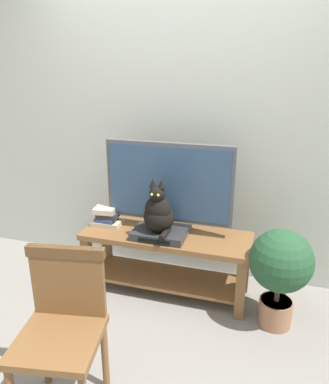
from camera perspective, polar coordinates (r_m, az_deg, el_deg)
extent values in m
plane|color=gray|center=(2.78, -2.55, -20.82)|extent=(12.00, 12.00, 0.00)
cube|color=#B7BCB2|center=(3.11, 3.29, 12.01)|extent=(7.00, 0.12, 2.80)
cube|color=brown|center=(2.94, 0.29, -6.86)|extent=(1.34, 0.47, 0.04)
cube|color=brown|center=(3.13, -11.85, -10.94)|extent=(0.07, 0.07, 0.47)
cube|color=brown|center=(2.82, 11.72, -14.67)|extent=(0.07, 0.07, 0.47)
cube|color=brown|center=(3.42, -8.93, -8.06)|extent=(0.07, 0.07, 0.47)
cube|color=brown|center=(3.13, 12.42, -11.01)|extent=(0.07, 0.07, 0.47)
cube|color=brown|center=(3.13, 0.27, -13.13)|extent=(1.24, 0.39, 0.02)
cube|color=#4C4C51|center=(2.98, 0.64, -5.70)|extent=(0.34, 0.20, 0.03)
cube|color=#4C4C51|center=(2.96, 0.65, -4.86)|extent=(0.06, 0.04, 0.07)
cube|color=#4C4C51|center=(2.84, 0.67, 1.52)|extent=(1.01, 0.05, 0.62)
cube|color=navy|center=(2.81, 0.51, 1.35)|extent=(0.96, 0.01, 0.57)
sphere|color=#2672F2|center=(2.83, 10.12, -5.36)|extent=(0.01, 0.01, 0.01)
cube|color=#2D2D30|center=(2.86, -0.83, -6.53)|extent=(0.41, 0.26, 0.06)
cube|color=black|center=(2.75, -1.67, -7.66)|extent=(0.25, 0.01, 0.03)
ellipsoid|color=black|center=(2.80, -0.85, -3.87)|extent=(0.24, 0.23, 0.23)
ellipsoid|color=black|center=(2.74, -1.04, -2.72)|extent=(0.20, 0.15, 0.21)
sphere|color=black|center=(2.69, -1.13, -0.26)|extent=(0.12, 0.12, 0.12)
cone|color=black|center=(2.67, -1.82, 1.40)|extent=(0.05, 0.05, 0.07)
cone|color=black|center=(2.65, -0.46, 1.27)|extent=(0.05, 0.05, 0.07)
sphere|color=#B2C64C|center=(2.64, -2.00, -0.41)|extent=(0.02, 0.02, 0.02)
sphere|color=#B2C64C|center=(2.63, -1.01, -0.51)|extent=(0.02, 0.02, 0.02)
cylinder|color=black|center=(2.75, 0.08, -6.45)|extent=(0.05, 0.19, 0.04)
cylinder|color=brown|center=(2.41, -18.12, -22.34)|extent=(0.04, 0.04, 0.45)
cylinder|color=brown|center=(2.30, -9.23, -23.82)|extent=(0.04, 0.04, 0.45)
cube|color=brown|center=(2.07, -16.17, -21.24)|extent=(0.49, 0.49, 0.04)
cube|color=brown|center=(2.07, -14.76, -13.24)|extent=(0.40, 0.11, 0.41)
cube|color=brown|center=(1.99, -15.18, -8.99)|extent=(0.42, 0.12, 0.06)
cube|color=beige|center=(3.11, -8.92, -4.75)|extent=(0.24, 0.15, 0.04)
cube|color=#33477A|center=(3.09, -9.05, -4.18)|extent=(0.16, 0.13, 0.03)
cube|color=#2D2D33|center=(3.09, -8.70, -3.45)|extent=(0.17, 0.16, 0.04)
cube|color=beige|center=(3.08, -9.17, -2.69)|extent=(0.19, 0.18, 0.04)
cylinder|color=#9E6B4C|center=(2.90, 16.79, -17.41)|extent=(0.24, 0.24, 0.20)
cylinder|color=#332319|center=(2.85, 16.97, -15.96)|extent=(0.22, 0.22, 0.02)
cylinder|color=#4C3823|center=(2.80, 17.14, -14.57)|extent=(0.04, 0.04, 0.15)
sphere|color=#234C2D|center=(2.67, 17.66, -10.13)|extent=(0.44, 0.44, 0.44)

